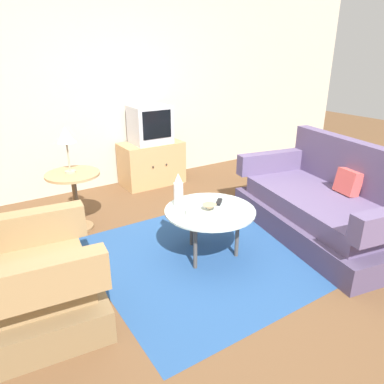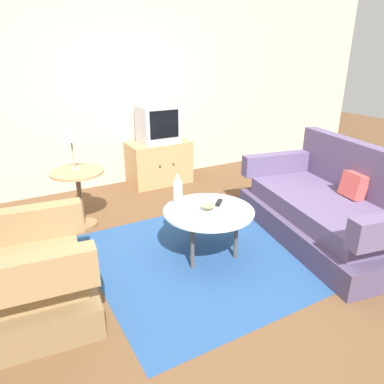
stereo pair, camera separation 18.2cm
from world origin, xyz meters
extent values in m
plane|color=brown|center=(0.00, 0.00, 0.00)|extent=(16.00, 16.00, 0.00)
cube|color=#BCB29E|center=(0.00, 2.52, 1.35)|extent=(9.00, 0.12, 2.70)
cube|color=navy|center=(0.02, 0.17, 0.00)|extent=(2.02, 1.94, 0.00)
cube|color=brown|center=(-1.47, 0.10, 0.12)|extent=(0.95, 0.98, 0.24)
cube|color=#93754C|center=(-1.47, 0.10, 0.33)|extent=(0.78, 0.68, 0.18)
cube|color=#93754C|center=(-1.52, -0.27, 0.55)|extent=(0.86, 0.24, 0.26)
cube|color=#93754C|center=(-1.43, 0.47, 0.55)|extent=(0.86, 0.24, 0.26)
cube|color=#4B3E5C|center=(1.21, -0.11, 0.12)|extent=(1.28, 2.01, 0.24)
cube|color=#5B4C70|center=(1.21, -0.11, 0.33)|extent=(1.09, 1.71, 0.18)
cube|color=#5B4C70|center=(1.61, -0.19, 0.67)|extent=(0.49, 1.85, 0.50)
cube|color=#5B4C70|center=(1.37, 0.74, 0.54)|extent=(0.96, 0.32, 0.23)
cube|color=#C64C47|center=(1.47, -0.19, 0.54)|extent=(0.20, 0.27, 0.26)
cylinder|color=#B2C6C1|center=(0.02, 0.17, 0.45)|extent=(0.81, 0.81, 0.02)
cylinder|color=#4C4742|center=(-0.01, 0.41, 0.22)|extent=(0.04, 0.04, 0.44)
cylinder|color=#4C4742|center=(-0.20, 0.06, 0.22)|extent=(0.04, 0.04, 0.44)
cylinder|color=#4C4742|center=(0.22, 0.02, 0.22)|extent=(0.04, 0.04, 0.44)
cylinder|color=tan|center=(-0.83, 1.36, 0.61)|extent=(0.54, 0.54, 0.02)
cylinder|color=brown|center=(-0.83, 1.36, 0.30)|extent=(0.05, 0.05, 0.59)
cylinder|color=brown|center=(-0.83, 1.36, 0.01)|extent=(0.30, 0.30, 0.02)
cube|color=tan|center=(0.46, 2.18, 0.29)|extent=(0.84, 0.47, 0.59)
sphere|color=black|center=(0.36, 1.93, 0.32)|extent=(0.02, 0.02, 0.02)
sphere|color=black|center=(0.56, 1.93, 0.32)|extent=(0.02, 0.02, 0.02)
cube|color=#B7B7BC|center=(0.46, 2.17, 0.84)|extent=(0.51, 0.40, 0.50)
cube|color=black|center=(0.46, 1.97, 0.87)|extent=(0.41, 0.01, 0.36)
cylinder|color=#9E937A|center=(-0.84, 1.39, 0.63)|extent=(0.11, 0.11, 0.02)
cylinder|color=#9E937A|center=(-0.84, 1.39, 0.78)|extent=(0.02, 0.02, 0.29)
cone|color=beige|center=(-0.84, 1.39, 1.01)|extent=(0.20, 0.20, 0.15)
cylinder|color=white|center=(-0.16, 0.39, 0.57)|extent=(0.09, 0.09, 0.22)
cone|color=white|center=(-0.16, 0.39, 0.72)|extent=(0.08, 0.08, 0.09)
cylinder|color=white|center=(-0.18, 0.16, 0.50)|extent=(0.08, 0.08, 0.08)
torus|color=white|center=(-0.12, 0.16, 0.50)|extent=(0.06, 0.01, 0.06)
cone|color=tan|center=(0.02, 0.16, 0.49)|extent=(0.13, 0.13, 0.05)
cube|color=black|center=(0.18, 0.24, 0.47)|extent=(0.13, 0.13, 0.02)
cube|color=#B2B2B7|center=(0.22, 0.04, 0.47)|extent=(0.17, 0.08, 0.02)
camera|label=1|loc=(-1.67, -2.16, 1.77)|focal=33.50mm
camera|label=2|loc=(-1.52, -2.26, 1.77)|focal=33.50mm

